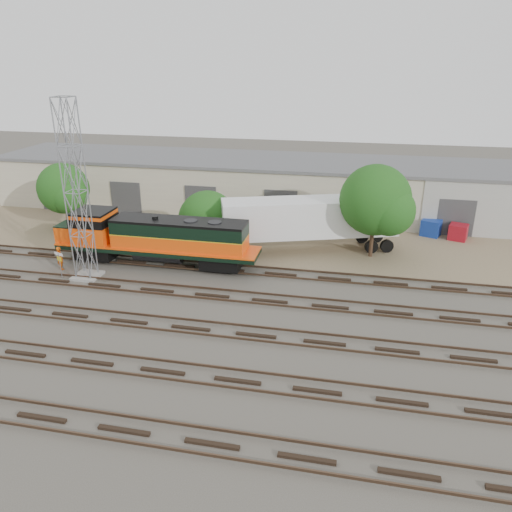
% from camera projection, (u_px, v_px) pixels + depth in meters
% --- Properties ---
extents(ground, '(140.00, 140.00, 0.00)m').
position_uv_depth(ground, '(206.00, 306.00, 32.67)').
color(ground, '#47423A').
rests_on(ground, ground).
extents(dirt_strip, '(80.00, 16.00, 0.02)m').
position_uv_depth(dirt_strip, '(254.00, 233.00, 46.28)').
color(dirt_strip, '#726047').
rests_on(dirt_strip, ground).
extents(tracks, '(80.00, 20.40, 0.28)m').
position_uv_depth(tracks, '(191.00, 328.00, 29.91)').
color(tracks, black).
rests_on(tracks, ground).
extents(warehouse, '(58.40, 10.40, 5.30)m').
position_uv_depth(warehouse, '(270.00, 185.00, 52.53)').
color(warehouse, beige).
rests_on(warehouse, ground).
extents(locomotive, '(16.04, 2.81, 3.86)m').
position_uv_depth(locomotive, '(153.00, 238.00, 38.43)').
color(locomotive, black).
rests_on(locomotive, tracks).
extents(signal_tower, '(1.89, 1.89, 12.81)m').
position_uv_depth(signal_tower, '(76.00, 195.00, 34.69)').
color(signal_tower, gray).
rests_on(signal_tower, ground).
extents(sign_post, '(0.79, 0.32, 2.03)m').
position_uv_depth(sign_post, '(59.00, 260.00, 36.34)').
color(sign_post, gray).
rests_on(sign_post, ground).
extents(worker, '(0.80, 0.75, 1.85)m').
position_uv_depth(worker, '(60.00, 258.00, 38.04)').
color(worker, '#D4520B').
rests_on(worker, ground).
extents(semi_trailer, '(14.60, 7.42, 4.44)m').
position_uv_depth(semi_trailer, '(314.00, 219.00, 41.08)').
color(semi_trailer, white).
rests_on(semi_trailer, ground).
extents(dumpster_blue, '(2.04, 1.98, 1.50)m').
position_uv_depth(dumpster_blue, '(431.00, 228.00, 45.30)').
color(dumpster_blue, navy).
rests_on(dumpster_blue, ground).
extents(dumpster_red, '(1.86, 1.79, 1.40)m').
position_uv_depth(dumpster_red, '(458.00, 232.00, 44.30)').
color(dumpster_red, maroon).
rests_on(dumpster_red, ground).
extents(tree_west, '(4.95, 4.72, 6.17)m').
position_uv_depth(tree_west, '(65.00, 190.00, 46.17)').
color(tree_west, '#382619').
rests_on(tree_west, ground).
extents(tree_mid, '(5.30, 5.04, 5.04)m').
position_uv_depth(tree_mid, '(210.00, 222.00, 42.43)').
color(tree_mid, '#382619').
rests_on(tree_mid, ground).
extents(tree_east, '(5.88, 5.60, 7.56)m').
position_uv_depth(tree_east, '(379.00, 203.00, 38.86)').
color(tree_east, '#382619').
rests_on(tree_east, ground).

